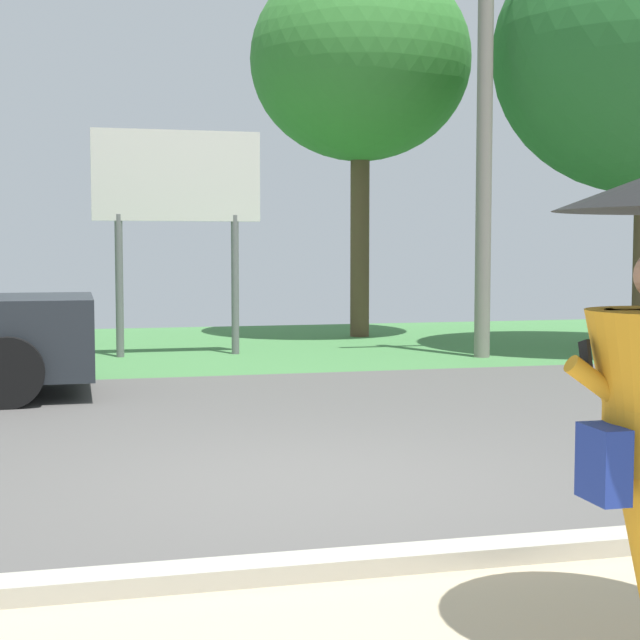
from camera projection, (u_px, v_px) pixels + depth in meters
The scene contains 4 objects.
ground_plane at pixel (243, 419), 10.02m from camera, with size 40.00×22.00×0.20m.
utility_pole at pixel (485, 125), 14.97m from camera, with size 1.80×0.24×6.75m.
roadside_billboard at pixel (177, 192), 15.27m from camera, with size 2.60×0.12×3.50m.
tree_left_far at pixel (360, 61), 18.35m from camera, with size 4.11×4.11×7.05m.
Camera 1 is at (-1.64, -6.86, 1.70)m, focal length 55.35 mm.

